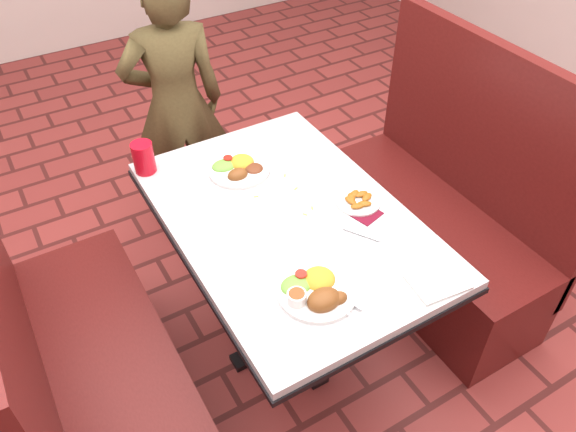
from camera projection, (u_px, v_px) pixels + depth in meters
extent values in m
plane|color=#963431|center=(288.00, 339.00, 2.54)|extent=(7.00, 7.00, 0.00)
cube|color=silver|center=(288.00, 220.00, 2.05)|extent=(0.80, 1.20, 0.03)
cube|color=black|center=(288.00, 225.00, 2.07)|extent=(0.81, 1.21, 0.02)
cylinder|color=black|center=(288.00, 287.00, 2.30)|extent=(0.10, 0.10, 0.69)
cube|color=black|center=(288.00, 337.00, 2.53)|extent=(0.55, 0.08, 0.03)
cube|color=black|center=(288.00, 337.00, 2.53)|extent=(0.08, 0.55, 0.03)
cube|color=#5A1714|center=(116.00, 387.00, 2.11)|extent=(0.45, 1.20, 0.45)
cube|color=#5A1714|center=(14.00, 336.00, 1.71)|extent=(0.06, 1.20, 0.95)
cube|color=#5A1714|center=(423.00, 245.00, 2.67)|extent=(0.45, 1.20, 0.45)
cube|color=#5A1714|center=(480.00, 149.00, 2.44)|extent=(0.06, 1.20, 0.95)
imported|color=brown|center=(176.00, 106.00, 2.75)|extent=(0.54, 0.40, 1.36)
cylinder|color=white|center=(317.00, 291.00, 1.76)|extent=(0.26, 0.26, 0.02)
ellipsoid|color=gold|center=(319.00, 274.00, 1.78)|extent=(0.10, 0.10, 0.05)
ellipsoid|color=#79B749|center=(296.00, 282.00, 1.76)|extent=(0.10, 0.09, 0.03)
cylinder|color=red|center=(301.00, 274.00, 1.78)|extent=(0.04, 0.04, 0.01)
ellipsoid|color=brown|center=(324.00, 295.00, 1.70)|extent=(0.11, 0.09, 0.06)
ellipsoid|color=brown|center=(338.00, 295.00, 1.72)|extent=(0.06, 0.05, 0.04)
cylinder|color=white|center=(297.00, 297.00, 1.71)|extent=(0.06, 0.06, 0.04)
cylinder|color=brown|center=(297.00, 294.00, 1.70)|extent=(0.05, 0.05, 0.00)
cylinder|color=white|center=(239.00, 170.00, 2.24)|extent=(0.24, 0.24, 0.01)
ellipsoid|color=gold|center=(241.00, 158.00, 2.25)|extent=(0.10, 0.10, 0.04)
ellipsoid|color=#79B749|center=(224.00, 163.00, 2.23)|extent=(0.10, 0.08, 0.03)
cylinder|color=red|center=(228.00, 158.00, 2.25)|extent=(0.04, 0.04, 0.01)
ellipsoid|color=brown|center=(254.00, 166.00, 2.22)|extent=(0.07, 0.07, 0.03)
ellipsoid|color=brown|center=(237.00, 171.00, 2.18)|extent=(0.08, 0.06, 0.05)
cylinder|color=white|center=(358.00, 201.00, 2.09)|extent=(0.17, 0.17, 0.01)
cube|color=maroon|center=(365.00, 213.00, 2.05)|extent=(0.12, 0.12, 0.00)
cube|color=silver|center=(361.00, 234.00, 1.96)|extent=(0.08, 0.12, 0.00)
cylinder|color=red|center=(144.00, 158.00, 2.20)|extent=(0.09, 0.09, 0.13)
cube|color=white|center=(438.00, 282.00, 1.79)|extent=(0.19, 0.15, 0.01)
cube|color=#B8B7BC|center=(338.00, 295.00, 1.75)|extent=(0.08, 0.17, 0.00)
cube|color=#BABABE|center=(332.00, 297.00, 1.74)|extent=(0.02, 0.16, 0.00)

